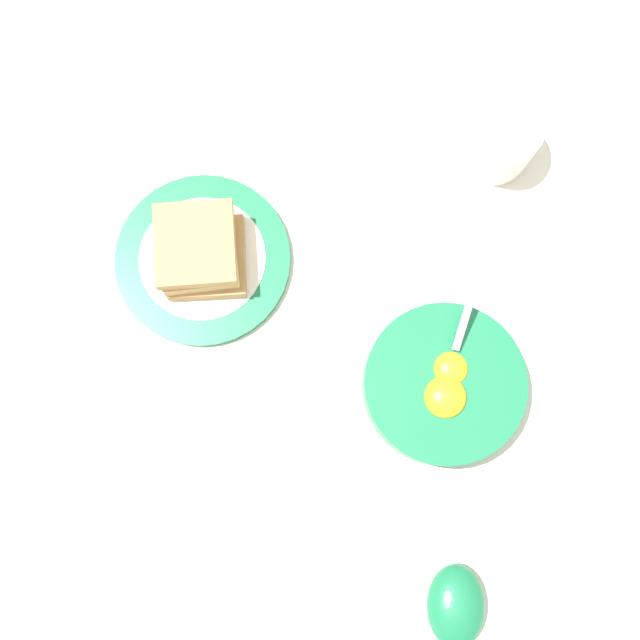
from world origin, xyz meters
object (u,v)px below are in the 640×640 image
object	(u,v)px
egg_bowl	(444,385)
soup_spoon	(455,619)
toast_plate	(203,260)
drinking_cup	(500,138)
toast_sandwich	(200,251)

from	to	relation	value
egg_bowl	soup_spoon	distance (m)	0.22
egg_bowl	toast_plate	xyz separation A→B (m)	(-0.21, 0.18, -0.02)
drinking_cup	toast_plate	bearing A→B (deg)	-170.40
toast_sandwich	drinking_cup	distance (m)	0.33
toast_sandwich	soup_spoon	bearing A→B (deg)	-66.78
toast_sandwich	drinking_cup	xyz separation A→B (m)	(0.33, 0.06, -0.00)
egg_bowl	toast_sandwich	bearing A→B (deg)	139.44
toast_plate	toast_sandwich	xyz separation A→B (m)	(0.00, 0.00, 0.03)
toast_plate	soup_spoon	xyz separation A→B (m)	(0.17, -0.40, 0.01)
toast_plate	toast_sandwich	world-z (taller)	toast_sandwich
toast_plate	drinking_cup	distance (m)	0.34
drinking_cup	toast_sandwich	bearing A→B (deg)	-170.41
toast_plate	toast_sandwich	distance (m)	0.03
toast_sandwich	soup_spoon	distance (m)	0.44
toast_plate	soup_spoon	bearing A→B (deg)	-66.55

